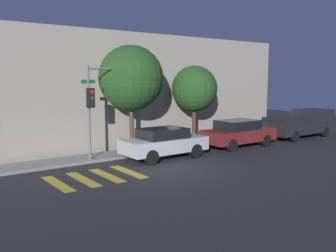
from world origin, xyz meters
The scene contains 10 objects.
ground_plane centered at (0.00, 0.00, 0.00)m, with size 60.00×60.00×0.00m, color #28282D.
sidewalk centered at (0.00, 4.02, 0.07)m, with size 26.00×1.64×0.14m, color gray.
building_row centered at (0.00, 8.24, 3.24)m, with size 26.00×6.00×6.47m, color #A89E8E.
crosswalk centered at (-3.02, 0.80, 0.00)m, with size 3.52×2.60×0.00m.
traffic_light_pole centered at (-1.51, 3.37, 3.18)m, with size 2.46×0.56×4.54m.
sedan_near_corner centered at (1.32, 2.10, 0.80)m, with size 4.29×1.87×1.51m.
sedan_middle centered at (6.63, 2.10, 0.83)m, with size 4.57×1.88×1.57m.
pickup_truck centered at (12.82, 2.10, 0.93)m, with size 5.52×2.00×1.83m.
tree_near_corner centered at (0.71, 4.17, 3.95)m, with size 3.38×3.38×5.65m.
tree_midblock centered at (5.02, 4.17, 3.33)m, with size 2.69×2.69×4.69m.
Camera 1 is at (-9.33, -12.65, 3.89)m, focal length 40.00 mm.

